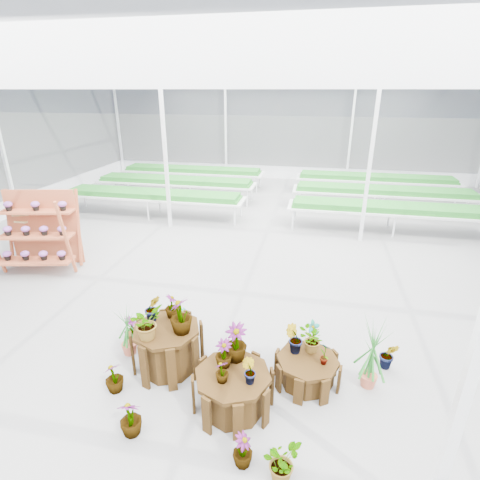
% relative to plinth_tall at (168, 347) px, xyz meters
% --- Properties ---
extents(ground_plane, '(24.00, 24.00, 0.00)m').
position_rel_plinth_tall_xyz_m(ground_plane, '(0.53, 2.31, -0.37)').
color(ground_plane, gray).
rests_on(ground_plane, ground).
extents(greenhouse_shell, '(18.00, 24.00, 4.50)m').
position_rel_plinth_tall_xyz_m(greenhouse_shell, '(0.53, 2.31, 1.88)').
color(greenhouse_shell, white).
rests_on(greenhouse_shell, ground).
extents(steel_frame, '(18.00, 24.00, 4.50)m').
position_rel_plinth_tall_xyz_m(steel_frame, '(0.53, 2.31, 1.88)').
color(steel_frame, silver).
rests_on(steel_frame, ground).
extents(nursery_benches, '(16.00, 7.00, 0.84)m').
position_rel_plinth_tall_xyz_m(nursery_benches, '(0.53, 9.51, 0.05)').
color(nursery_benches, silver).
rests_on(nursery_benches, ground).
extents(plinth_tall, '(1.37, 1.37, 0.75)m').
position_rel_plinth_tall_xyz_m(plinth_tall, '(0.00, 0.00, 0.00)').
color(plinth_tall, '#331F0A').
rests_on(plinth_tall, ground).
extents(plinth_mid, '(1.41, 1.41, 0.58)m').
position_rel_plinth_tall_xyz_m(plinth_mid, '(1.20, -0.60, -0.08)').
color(plinth_mid, '#331F0A').
rests_on(plinth_mid, ground).
extents(plinth_low, '(1.15, 1.15, 0.44)m').
position_rel_plinth_tall_xyz_m(plinth_low, '(2.20, 0.10, -0.16)').
color(plinth_low, '#331F0A').
rests_on(plinth_low, ground).
extents(shelf_rack, '(2.00, 1.35, 1.94)m').
position_rel_plinth_tall_xyz_m(shelf_rack, '(-4.41, 2.71, 0.60)').
color(shelf_rack, '#9C4829').
rests_on(shelf_rack, ground).
extents(bird_table, '(0.49, 0.49, 1.56)m').
position_rel_plinth_tall_xyz_m(bird_table, '(-5.02, 3.07, 0.41)').
color(bird_table, tan).
rests_on(bird_table, ground).
extents(nursery_plants, '(4.69, 2.92, 1.35)m').
position_rel_plinth_tall_xyz_m(nursery_plants, '(1.02, -0.10, 0.22)').
color(nursery_plants, '#206B23').
rests_on(nursery_plants, ground).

